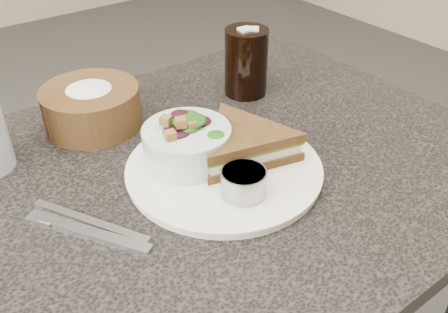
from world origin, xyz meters
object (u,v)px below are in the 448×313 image
salad_bowl (187,139)px  bread_basket (91,101)px  dinner_plate (224,169)px  dressing_ramekin (244,183)px  sandwich (245,144)px  cola_glass (246,59)px

salad_bowl → bread_basket: size_ratio=0.80×
dinner_plate → dressing_ramekin: dressing_ramekin is taller
sandwich → dressing_ramekin: 0.09m
sandwich → dressing_ramekin: (-0.06, -0.07, -0.01)m
dinner_plate → salad_bowl: size_ratio=2.19×
sandwich → dressing_ramekin: bearing=-116.5°
dinner_plate → sandwich: bearing=-0.2°
bread_basket → cola_glass: cola_glass is taller
salad_bowl → bread_basket: 0.21m
salad_bowl → cola_glass: cola_glass is taller
salad_bowl → bread_basket: bread_basket is taller
dinner_plate → bread_basket: 0.27m
sandwich → dinner_plate: bearing=-166.6°
cola_glass → bread_basket: bearing=167.3°
dressing_ramekin → salad_bowl: bearing=97.9°
sandwich → dressing_ramekin: sandwich is taller
salad_bowl → dressing_ramekin: 0.12m
dinner_plate → bread_basket: (-0.09, 0.25, 0.04)m
dinner_plate → dressing_ramekin: bearing=-105.0°
sandwich → salad_bowl: bearing=161.4°
dressing_ramekin → cola_glass: bearing=50.3°
bread_basket → cola_glass: 0.30m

